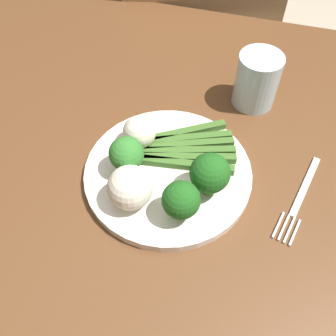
{
  "coord_description": "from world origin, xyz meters",
  "views": [
    {
      "loc": [
        -0.01,
        0.31,
        1.22
      ],
      "look_at": [
        0.08,
        -0.01,
        0.77
      ],
      "focal_mm": 40.31,
      "sensor_mm": 36.0,
      "label": 1
    }
  ],
  "objects": [
    {
      "name": "cauliflower_near_center",
      "position": [
        0.13,
        -0.05,
        0.79
      ],
      "size": [
        0.05,
        0.05,
        0.05
      ],
      "primitive_type": "sphere",
      "color": "silver",
      "rests_on": "plate"
    },
    {
      "name": "ground_plane",
      "position": [
        0.0,
        0.0,
        -0.01
      ],
      "size": [
        6.0,
        6.0,
        0.02
      ],
      "primitive_type": "cube",
      "color": "#B7A88E"
    },
    {
      "name": "fork",
      "position": [
        -0.12,
        -0.02,
        0.75
      ],
      "size": [
        0.06,
        0.16,
        0.0
      ],
      "rotation": [
        0.0,
        0.0,
        1.32
      ],
      "color": "silver",
      "rests_on": "dining_table"
    },
    {
      "name": "broccoli_outer_edge",
      "position": [
        0.14,
        0.01,
        0.8
      ],
      "size": [
        0.05,
        0.05,
        0.06
      ],
      "color": "#609E3D",
      "rests_on": "plate"
    },
    {
      "name": "water_glass",
      "position": [
        -0.02,
        -0.21,
        0.79
      ],
      "size": [
        0.07,
        0.07,
        0.09
      ],
      "primitive_type": "cylinder",
      "color": "silver",
      "rests_on": "dining_table"
    },
    {
      "name": "cauliflower_mid",
      "position": [
        0.11,
        0.06,
        0.79
      ],
      "size": [
        0.06,
        0.06,
        0.06
      ],
      "primitive_type": "sphere",
      "color": "white",
      "rests_on": "plate"
    },
    {
      "name": "dining_table",
      "position": [
        0.0,
        0.0,
        0.64
      ],
      "size": [
        1.18,
        0.95,
        0.75
      ],
      "color": "brown",
      "rests_on": "ground_plane"
    },
    {
      "name": "chair",
      "position": [
        0.16,
        -0.61,
        0.5
      ],
      "size": [
        0.48,
        0.48,
        0.87
      ],
      "rotation": [
        0.0,
        0.0,
        0.22
      ],
      "color": "#9E754C",
      "rests_on": "ground_plane"
    },
    {
      "name": "asparagus_bundle",
      "position": [
        0.06,
        -0.05,
        0.77
      ],
      "size": [
        0.17,
        0.12,
        0.01
      ],
      "rotation": [
        0.0,
        0.0,
        3.47
      ],
      "color": "#3D6626",
      "rests_on": "plate"
    },
    {
      "name": "broccoli_right",
      "position": [
        0.01,
        0.01,
        0.8
      ],
      "size": [
        0.06,
        0.06,
        0.07
      ],
      "color": "#4C7F2B",
      "rests_on": "plate"
    },
    {
      "name": "plate",
      "position": [
        0.08,
        -0.01,
        0.75
      ],
      "size": [
        0.25,
        0.25,
        0.01
      ],
      "primitive_type": "cylinder",
      "color": "silver",
      "rests_on": "dining_table"
    },
    {
      "name": "broccoli_front",
      "position": [
        0.04,
        0.06,
        0.8
      ],
      "size": [
        0.05,
        0.05,
        0.06
      ],
      "color": "#4C7F2B",
      "rests_on": "plate"
    }
  ]
}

